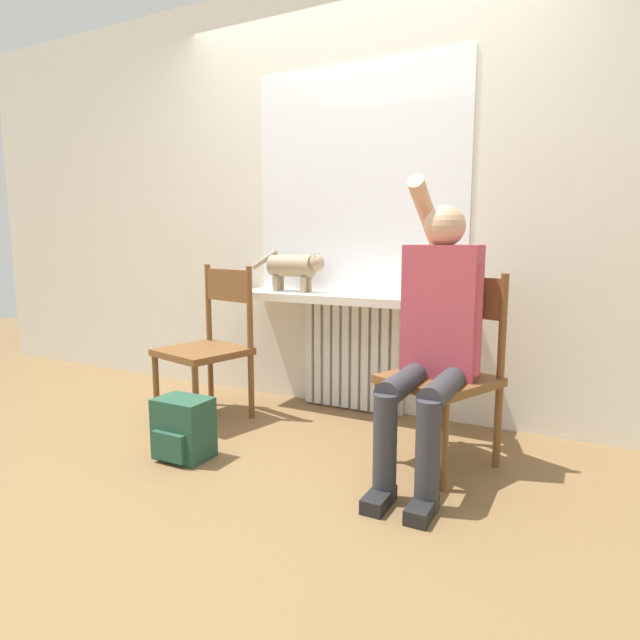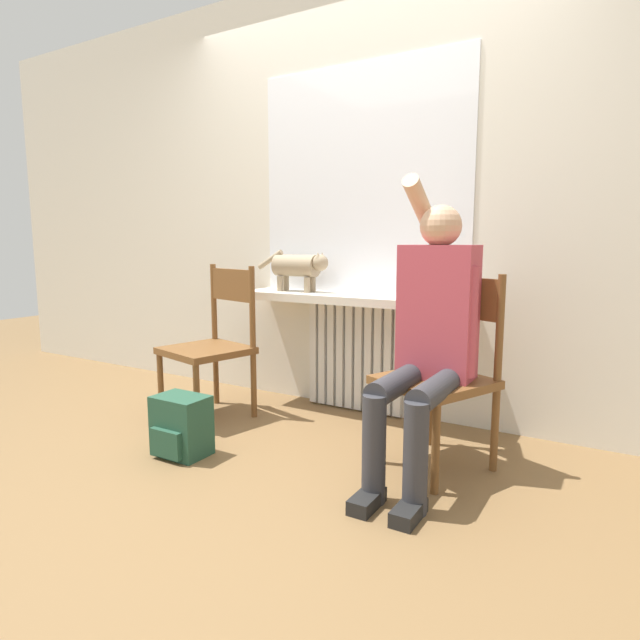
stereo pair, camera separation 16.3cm
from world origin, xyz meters
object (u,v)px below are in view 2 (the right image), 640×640
chair_right (441,371)px  cat (299,266)px  backpack (181,426)px  person (430,330)px  chair_left (213,342)px

chair_right → cat: (-1.10, 0.46, 0.45)m
chair_right → backpack: size_ratio=3.05×
person → cat: size_ratio=2.59×
backpack → person: bearing=20.7°
chair_left → cat: cat is taller
backpack → chair_right: bearing=25.6°
chair_right → backpack: bearing=-130.7°
chair_left → chair_right: bearing=13.8°
person → cat: person is taller
chair_left → person: bearing=8.8°
person → backpack: person is taller
backpack → chair_left: bearing=116.7°
chair_left → backpack: size_ratio=3.05×
person → backpack: (-1.14, -0.43, -0.53)m
cat → person: bearing=-28.3°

